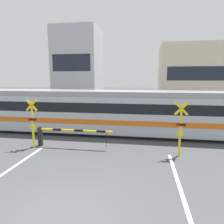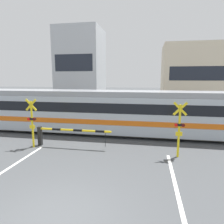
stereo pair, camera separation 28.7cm
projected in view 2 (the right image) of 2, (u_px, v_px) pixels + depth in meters
ground_plane at (55, 221)px, 5.47m from camera, size 160.00×160.00×0.00m
rail_track_near at (111, 135)px, 13.50m from camera, size 50.00×0.10×0.08m
rail_track_far at (115, 130)px, 14.89m from camera, size 50.00×0.10×0.08m
road_stripe_right at (184, 219)px, 5.53m from camera, size 0.14×9.41×0.01m
commuter_train at (93, 110)px, 14.19m from camera, size 19.36×2.80×3.01m
crossing_barrier_near at (59, 133)px, 11.33m from camera, size 4.32×0.20×1.11m
crossing_barrier_far at (150, 116)px, 16.23m from camera, size 4.32×0.20×1.11m
crossing_signal_left at (32, 121)px, 11.09m from camera, size 0.68×0.15×2.76m
crossing_signal_right at (179, 127)px, 9.69m from camera, size 0.68×0.15×2.76m
pedestrian at (116, 108)px, 19.69m from camera, size 0.38×0.23×1.74m
building_left_of_street at (81, 68)px, 27.99m from camera, size 5.92×5.76×10.55m
building_right_of_street at (194, 77)px, 25.51m from camera, size 7.90×5.76×8.02m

